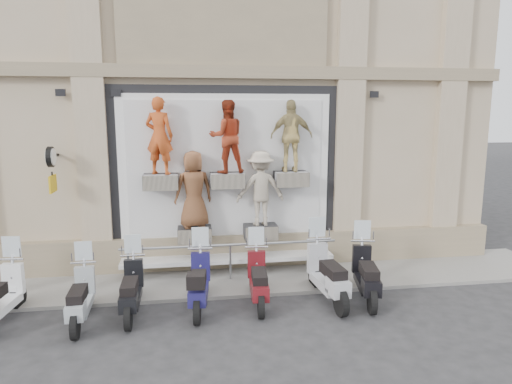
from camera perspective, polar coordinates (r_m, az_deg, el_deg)
ground at (r=9.07m, az=-1.95°, el=-15.70°), size 90.00×90.00×0.00m
sidewalk at (r=10.97m, az=-3.25°, el=-10.77°), size 16.00×2.20×0.08m
building at (r=15.28m, az=-5.29°, el=17.78°), size 14.00×8.60×12.00m
shop_vitrine at (r=11.00m, az=-3.29°, el=2.09°), size 5.60×0.83×4.30m
guard_rail at (r=10.73m, az=-3.22°, el=-8.84°), size 5.06×0.10×0.93m
clock_sign_bracket at (r=11.05m, az=-24.20°, el=3.27°), size 0.10×0.80×1.02m
scooter_c at (r=9.28m, az=-21.16°, el=-10.99°), size 0.59×1.78×1.43m
scooter_d at (r=9.32m, az=-15.38°, el=-10.45°), size 0.54×1.81×1.46m
scooter_e at (r=9.31m, az=-7.15°, el=-9.93°), size 0.72×1.94×1.54m
scooter_f at (r=9.47m, az=0.29°, el=-9.67°), size 0.68×1.87×1.49m
scooter_g at (r=9.69m, az=8.95°, el=-8.78°), size 0.74×2.08×1.66m
scooter_h at (r=9.94m, az=13.66°, el=-8.73°), size 0.94×2.01×1.57m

